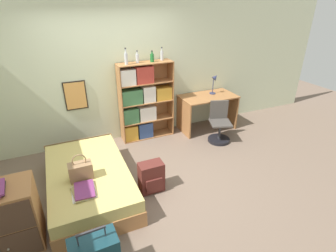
{
  "coord_description": "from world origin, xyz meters",
  "views": [
    {
      "loc": [
        -0.93,
        -3.3,
        2.63
      ],
      "look_at": [
        0.6,
        0.19,
        0.75
      ],
      "focal_mm": 28.0,
      "sensor_mm": 36.0,
      "label": 1
    }
  ],
  "objects_px": {
    "bed": "(89,180)",
    "bottle_brown": "(137,58)",
    "dresser": "(6,219)",
    "bottle_green": "(126,58)",
    "desk_lamp": "(215,80)",
    "book_stack_on_bed": "(84,191)",
    "desk_chair": "(219,129)",
    "handbag": "(81,171)",
    "bookcase": "(142,102)",
    "bottle_blue": "(162,55)",
    "desk": "(207,106)",
    "backpack": "(151,177)",
    "bottle_clear": "(152,58)"
  },
  "relations": [
    {
      "from": "dresser",
      "to": "bottle_clear",
      "type": "relative_size",
      "value": 3.91
    },
    {
      "from": "bookcase",
      "to": "desk_lamp",
      "type": "bearing_deg",
      "value": -2.99
    },
    {
      "from": "bookcase",
      "to": "bottle_blue",
      "type": "relative_size",
      "value": 6.27
    },
    {
      "from": "desk_lamp",
      "to": "backpack",
      "type": "height_order",
      "value": "desk_lamp"
    },
    {
      "from": "handbag",
      "to": "bottle_blue",
      "type": "height_order",
      "value": "bottle_blue"
    },
    {
      "from": "dresser",
      "to": "desk_chair",
      "type": "xyz_separation_m",
      "value": [
        3.62,
        1.18,
        -0.15
      ]
    },
    {
      "from": "handbag",
      "to": "desk_lamp",
      "type": "height_order",
      "value": "desk_lamp"
    },
    {
      "from": "dresser",
      "to": "bottle_clear",
      "type": "xyz_separation_m",
      "value": [
        2.49,
        1.91,
        1.22
      ]
    },
    {
      "from": "bed",
      "to": "bottle_brown",
      "type": "height_order",
      "value": "bottle_brown"
    },
    {
      "from": "bottle_blue",
      "to": "backpack",
      "type": "relative_size",
      "value": 0.53
    },
    {
      "from": "bed",
      "to": "book_stack_on_bed",
      "type": "xyz_separation_m",
      "value": [
        -0.11,
        -0.52,
        0.23
      ]
    },
    {
      "from": "bottle_blue",
      "to": "bottle_brown",
      "type": "bearing_deg",
      "value": -176.46
    },
    {
      "from": "dresser",
      "to": "desk",
      "type": "bearing_deg",
      "value": 25.48
    },
    {
      "from": "desk_lamp",
      "to": "bottle_brown",
      "type": "bearing_deg",
      "value": 176.61
    },
    {
      "from": "bed",
      "to": "bottle_clear",
      "type": "xyz_separation_m",
      "value": [
        1.52,
        1.29,
        1.42
      ]
    },
    {
      "from": "desk_chair",
      "to": "desk_lamp",
      "type": "bearing_deg",
      "value": 69.36
    },
    {
      "from": "bookcase",
      "to": "bottle_blue",
      "type": "height_order",
      "value": "bottle_blue"
    },
    {
      "from": "bottle_green",
      "to": "desk",
      "type": "bearing_deg",
      "value": -4.62
    },
    {
      "from": "desk_lamp",
      "to": "bottle_green",
      "type": "bearing_deg",
      "value": 178.5
    },
    {
      "from": "bottle_green",
      "to": "bottle_blue",
      "type": "relative_size",
      "value": 1.19
    },
    {
      "from": "bottle_blue",
      "to": "desk",
      "type": "height_order",
      "value": "bottle_blue"
    },
    {
      "from": "bottle_brown",
      "to": "desk",
      "type": "xyz_separation_m",
      "value": [
        1.46,
        -0.18,
        -1.11
      ]
    },
    {
      "from": "desk_chair",
      "to": "bottle_brown",
      "type": "bearing_deg",
      "value": 151.45
    },
    {
      "from": "desk_chair",
      "to": "desk",
      "type": "bearing_deg",
      "value": 84.13
    },
    {
      "from": "handbag",
      "to": "bookcase",
      "type": "relative_size",
      "value": 0.25
    },
    {
      "from": "book_stack_on_bed",
      "to": "desk",
      "type": "distance_m",
      "value": 3.27
    },
    {
      "from": "handbag",
      "to": "desk",
      "type": "relative_size",
      "value": 0.32
    },
    {
      "from": "dresser",
      "to": "backpack",
      "type": "relative_size",
      "value": 1.73
    },
    {
      "from": "bed",
      "to": "bottle_brown",
      "type": "xyz_separation_m",
      "value": [
        1.25,
        1.33,
        1.43
      ]
    },
    {
      "from": "bed",
      "to": "backpack",
      "type": "bearing_deg",
      "value": -21.52
    },
    {
      "from": "bottle_clear",
      "to": "bottle_blue",
      "type": "xyz_separation_m",
      "value": [
        0.22,
        0.06,
        0.02
      ]
    },
    {
      "from": "bottle_green",
      "to": "bottle_clear",
      "type": "distance_m",
      "value": 0.5
    },
    {
      "from": "bottle_blue",
      "to": "desk_chair",
      "type": "height_order",
      "value": "bottle_blue"
    },
    {
      "from": "book_stack_on_bed",
      "to": "desk_chair",
      "type": "xyz_separation_m",
      "value": [
        2.75,
        1.08,
        -0.18
      ]
    },
    {
      "from": "desk",
      "to": "backpack",
      "type": "xyz_separation_m",
      "value": [
        -1.85,
        -1.48,
        -0.29
      ]
    },
    {
      "from": "bottle_brown",
      "to": "bed",
      "type": "bearing_deg",
      "value": -133.27
    },
    {
      "from": "bottle_clear",
      "to": "desk_chair",
      "type": "relative_size",
      "value": 0.26
    },
    {
      "from": "bookcase",
      "to": "backpack",
      "type": "xyz_separation_m",
      "value": [
        -0.43,
        -1.65,
        -0.54
      ]
    },
    {
      "from": "book_stack_on_bed",
      "to": "desk",
      "type": "bearing_deg",
      "value": 30.5
    },
    {
      "from": "bed",
      "to": "dresser",
      "type": "xyz_separation_m",
      "value": [
        -0.97,
        -0.61,
        0.2
      ]
    },
    {
      "from": "backpack",
      "to": "desk",
      "type": "bearing_deg",
      "value": 38.68
    },
    {
      "from": "desk_lamp",
      "to": "desk_chair",
      "type": "xyz_separation_m",
      "value": [
        -0.25,
        -0.66,
        -0.79
      ]
    },
    {
      "from": "dresser",
      "to": "bed",
      "type": "bearing_deg",
      "value": 32.26
    },
    {
      "from": "dresser",
      "to": "bottle_green",
      "type": "xyz_separation_m",
      "value": [
        1.99,
        1.89,
        1.26
      ]
    },
    {
      "from": "bookcase",
      "to": "desk",
      "type": "bearing_deg",
      "value": -6.87
    },
    {
      "from": "bottle_clear",
      "to": "desk_chair",
      "type": "distance_m",
      "value": 1.92
    },
    {
      "from": "bed",
      "to": "backpack",
      "type": "distance_m",
      "value": 0.92
    },
    {
      "from": "bed",
      "to": "dresser",
      "type": "distance_m",
      "value": 1.16
    },
    {
      "from": "handbag",
      "to": "desk_chair",
      "type": "bearing_deg",
      "value": 15.69
    },
    {
      "from": "dresser",
      "to": "bottle_green",
      "type": "distance_m",
      "value": 3.02
    }
  ]
}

